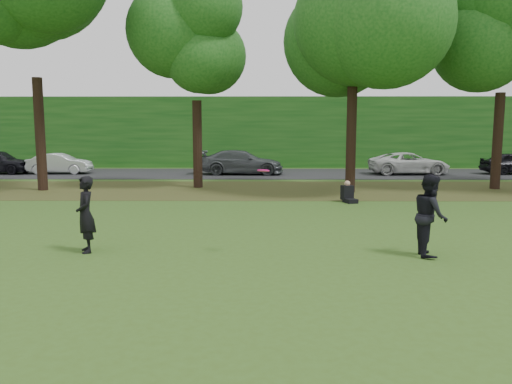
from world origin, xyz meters
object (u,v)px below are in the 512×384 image
Objects in this scene: seated_person at (348,194)px; player_left at (86,214)px; player_right at (430,215)px; frisbee at (263,171)px.

player_left is at bearing -150.72° from seated_person.
player_right is (7.86, -0.23, 0.04)m from player_left.
seated_person is (-0.43, 8.06, -0.61)m from player_right.
player_right is at bearing 63.17° from player_left.
seated_person is at bearing 67.81° from frisbee.
player_left is 4.25m from frisbee.
player_right is 2.23× the size of seated_person.
frisbee reaches higher than player_right.
frisbee is (4.10, -0.31, 1.05)m from player_left.
player_right is 3.89m from frisbee.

